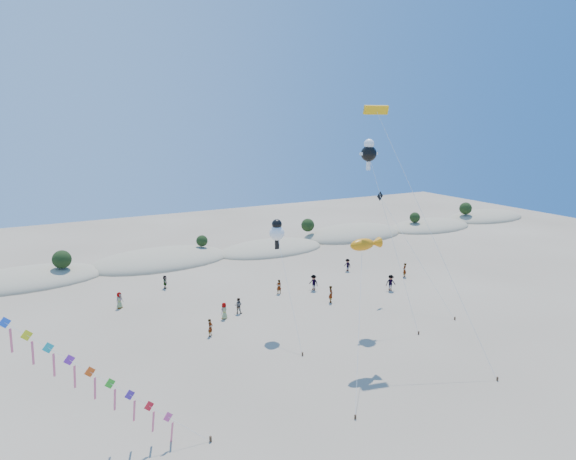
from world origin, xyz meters
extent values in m
ellipsoid|color=gray|center=(-16.00, 44.60, 0.00)|extent=(17.60, 9.68, 3.00)
ellipsoid|color=#1C3915|center=(-16.00, 44.60, 0.83)|extent=(14.08, 6.34, 0.70)
ellipsoid|color=gray|center=(0.00, 45.30, 0.00)|extent=(19.00, 10.45, 3.40)
ellipsoid|color=#1C3915|center=(0.00, 45.30, 0.94)|extent=(15.20, 6.84, 0.76)
ellipsoid|color=gray|center=(16.00, 43.90, 0.00)|extent=(16.40, 9.02, 2.80)
ellipsoid|color=#1C3915|center=(16.00, 43.90, 0.77)|extent=(13.12, 5.90, 0.66)
ellipsoid|color=gray|center=(32.00, 45.70, 0.00)|extent=(18.00, 9.90, 3.80)
ellipsoid|color=#1C3915|center=(32.00, 45.70, 1.04)|extent=(14.40, 6.48, 0.72)
ellipsoid|color=gray|center=(48.00, 44.50, 0.00)|extent=(16.80, 9.24, 3.00)
ellipsoid|color=#1C3915|center=(48.00, 44.50, 0.83)|extent=(13.44, 6.05, 0.67)
ellipsoid|color=gray|center=(64.00, 45.90, 0.00)|extent=(17.60, 9.68, 3.20)
ellipsoid|color=#1C3915|center=(64.00, 45.90, 0.88)|extent=(14.08, 6.34, 0.70)
sphere|color=black|center=(-12.00, 43.40, 2.48)|extent=(2.20, 2.20, 2.20)
sphere|color=black|center=(6.00, 45.40, 2.24)|extent=(1.60, 1.60, 1.60)
sphere|color=black|center=(24.00, 46.80, 2.44)|extent=(2.10, 2.10, 2.10)
sphere|color=black|center=(44.00, 44.10, 2.32)|extent=(1.80, 1.80, 1.80)
sphere|color=black|center=(58.00, 45.60, 2.52)|extent=(2.30, 2.30, 2.30)
cube|color=#3F2D1E|center=(-6.30, 6.16, 0.17)|extent=(0.12, 0.12, 0.35)
cube|color=#E24797|center=(-8.52, 7.01, 1.83)|extent=(1.27, 0.50, 1.34)
cube|color=#DD5D87|center=(-8.34, 7.06, 0.73)|extent=(0.19, 0.45, 1.55)
cube|color=red|center=(-9.47, 7.38, 2.62)|extent=(1.27, 0.50, 1.34)
cube|color=#DD5D87|center=(-9.29, 7.43, 1.52)|extent=(0.19, 0.45, 1.55)
cube|color=#4928A3|center=(-10.42, 7.74, 3.40)|extent=(1.27, 0.50, 1.34)
cube|color=#DD5D87|center=(-10.24, 7.79, 2.30)|extent=(0.19, 0.45, 1.55)
cube|color=green|center=(-11.37, 8.10, 4.18)|extent=(1.27, 0.50, 1.34)
cube|color=#DD5D87|center=(-11.19, 8.15, 3.08)|extent=(0.19, 0.45, 1.55)
cube|color=#EC4E13|center=(-12.32, 8.47, 4.97)|extent=(1.27, 0.50, 1.34)
cube|color=#DD5D87|center=(-12.14, 8.52, 3.87)|extent=(0.19, 0.45, 1.55)
cube|color=purple|center=(-13.26, 8.83, 5.75)|extent=(1.27, 0.50, 1.34)
cube|color=#DD5D87|center=(-13.08, 8.88, 4.65)|extent=(0.19, 0.45, 1.55)
cube|color=#17ADB2|center=(-14.21, 9.20, 6.54)|extent=(1.27, 0.50, 1.34)
cube|color=#DD5D87|center=(-14.03, 9.25, 5.44)|extent=(0.19, 0.45, 1.55)
cube|color=yellow|center=(-15.16, 9.56, 7.32)|extent=(1.27, 0.50, 1.34)
cube|color=#DD5D87|center=(-14.98, 9.61, 6.22)|extent=(0.19, 0.45, 1.55)
cube|color=blue|center=(-16.11, 9.93, 8.11)|extent=(1.27, 0.50, 1.34)
cube|color=#DD5D87|center=(-15.93, 9.98, 7.01)|extent=(0.19, 0.45, 1.55)
cube|color=#3F2D1E|center=(2.58, 3.96, 0.15)|extent=(0.10, 0.10, 0.30)
cylinder|color=silver|center=(5.16, 7.33, 4.67)|extent=(5.18, 6.77, 9.35)
ellipsoid|color=orange|center=(7.73, 10.70, 9.34)|extent=(2.16, 0.95, 0.95)
cone|color=orange|center=(8.94, 10.70, 9.34)|extent=(0.86, 0.86, 0.86)
cube|color=#3F2D1E|center=(3.82, 12.95, 0.15)|extent=(0.10, 0.10, 0.30)
cylinder|color=silver|center=(4.19, 15.96, 4.45)|extent=(0.77, 6.04, 8.92)
sphere|color=white|center=(4.56, 18.97, 8.91)|extent=(1.33, 1.33, 1.33)
sphere|color=black|center=(4.56, 18.97, 9.71)|extent=(0.89, 0.89, 0.89)
cube|color=black|center=(4.56, 18.97, 7.84)|extent=(0.35, 0.18, 0.80)
cube|color=#3F2D1E|center=(14.95, 11.58, 0.15)|extent=(0.10, 0.10, 0.30)
cylinder|color=silver|center=(14.27, 14.79, 7.83)|extent=(1.38, 6.43, 15.66)
sphere|color=black|center=(13.60, 17.99, 15.65)|extent=(1.46, 1.46, 1.46)
sphere|color=white|center=(13.60, 17.99, 16.53)|extent=(0.95, 0.95, 0.95)
cube|color=white|center=(13.60, 17.99, 14.52)|extent=(0.35, 0.18, 0.80)
cube|color=white|center=(12.90, 17.99, 15.65)|extent=(0.60, 0.15, 0.25)
cube|color=white|center=(14.30, 17.99, 15.65)|extent=(0.60, 0.15, 0.25)
cube|color=#3F2D1E|center=(14.52, 2.91, 0.15)|extent=(0.10, 0.10, 0.30)
cylinder|color=silver|center=(12.60, 8.17, 9.72)|extent=(3.88, 10.54, 19.45)
cube|color=#FBAF0D|center=(10.67, 13.43, 19.44)|extent=(2.11, 0.86, 0.74)
cube|color=black|center=(10.67, 13.45, 19.44)|extent=(2.04, 0.53, 0.19)
cube|color=#3F2D1E|center=(20.30, 12.43, 0.15)|extent=(0.10, 0.10, 0.30)
cylinder|color=silver|center=(19.25, 17.13, 5.43)|extent=(2.12, 9.41, 10.88)
cube|color=black|center=(18.20, 21.82, 10.86)|extent=(1.01, 0.30, 1.04)
imported|color=slate|center=(2.61, 23.66, 0.79)|extent=(0.98, 0.94, 1.59)
imported|color=slate|center=(0.90, 23.05, 0.80)|extent=(0.94, 0.85, 1.61)
imported|color=slate|center=(-1.53, 20.01, 0.79)|extent=(0.68, 0.67, 1.57)
imported|color=slate|center=(12.64, 25.97, 0.89)|extent=(1.08, 1.33, 1.79)
imported|color=slate|center=(12.31, 21.88, 0.90)|extent=(0.67, 0.78, 1.81)
imported|color=slate|center=(8.68, 26.79, 0.81)|extent=(0.61, 0.41, 1.62)
imported|color=slate|center=(20.12, 30.09, 0.80)|extent=(0.78, 1.13, 1.60)
imported|color=slate|center=(-7.54, 30.62, 0.84)|extent=(0.98, 0.92, 1.68)
imported|color=slate|center=(24.87, 24.83, 0.88)|extent=(0.76, 0.69, 1.76)
imported|color=slate|center=(20.23, 21.82, 0.91)|extent=(1.31, 0.95, 1.82)
imported|color=slate|center=(-1.97, 34.41, 0.76)|extent=(0.75, 1.47, 1.52)
camera|label=1|loc=(-13.96, -18.10, 18.45)|focal=30.00mm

